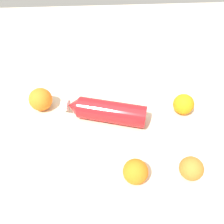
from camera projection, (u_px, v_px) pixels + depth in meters
ground_plane at (112, 123)px, 0.76m from camera, size 2.40×2.40×0.00m
water_bottle at (105, 111)px, 0.75m from camera, size 0.30×0.15×0.08m
orange_0 at (136, 172)px, 0.59m from camera, size 0.07×0.07×0.07m
orange_1 at (183, 104)px, 0.78m from camera, size 0.07×0.07×0.07m
orange_2 at (41, 99)px, 0.79m from camera, size 0.08×0.08×0.08m
orange_3 at (191, 168)px, 0.59m from camera, size 0.07×0.07×0.07m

